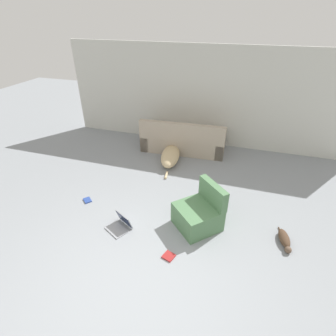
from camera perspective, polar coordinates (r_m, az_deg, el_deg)
The scene contains 9 objects.
ground_plane at distance 3.86m, azimuth -7.22°, elevation -24.00°, with size 20.00×20.00×0.00m, color gray.
wall_back at distance 6.95m, azimuth 8.05°, elevation 15.00°, with size 7.39×0.06×2.50m.
couch at distance 6.80m, azimuth 3.40°, elevation 5.99°, with size 2.14×1.00×0.85m.
dog at distance 6.33m, azimuth 0.61°, elevation 2.95°, with size 0.58×1.51×0.32m.
cat at distance 4.64m, azimuth 24.03°, elevation -14.03°, with size 0.23×0.58×0.13m.
laptop_open at distance 4.55m, azimuth -10.19°, elevation -11.81°, with size 0.47×0.47×0.26m.
book_red at distance 4.11m, azimuth 0.15°, elevation -18.64°, with size 0.20×0.20×0.02m.
book_blue at distance 5.31m, azimuth -17.14°, elevation -6.70°, with size 0.21×0.20×0.02m.
side_chair at distance 4.44m, azimuth 6.86°, elevation -9.78°, with size 0.93×0.93×0.77m.
Camera 1 is at (1.07, -1.95, 3.15)m, focal length 28.00 mm.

